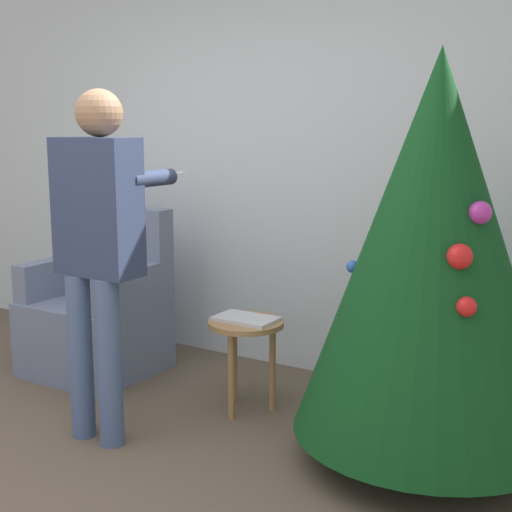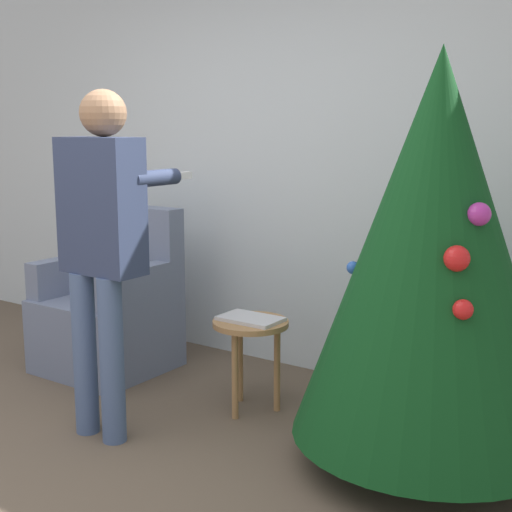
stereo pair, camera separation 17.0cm
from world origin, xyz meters
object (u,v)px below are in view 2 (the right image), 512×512
object	(u,v)px
christmas_tree	(434,248)
side_stool	(251,335)
person_standing	(102,232)
armchair	(111,313)

from	to	relation	value
christmas_tree	side_stool	bearing A→B (deg)	176.55
christmas_tree	side_stool	xyz separation A→B (m)	(-1.04, 0.06, -0.59)
person_standing	side_stool	bearing A→B (deg)	56.70
christmas_tree	armchair	distance (m)	2.29
christmas_tree	side_stool	size ratio (longest dim) A/B	3.70
christmas_tree	armchair	world-z (taller)	christmas_tree
armchair	side_stool	bearing A→B (deg)	-3.56
armchair	side_stool	distance (m)	1.16
person_standing	armchair	bearing A→B (deg)	134.92
armchair	person_standing	xyz separation A→B (m)	(0.72, -0.72, 0.68)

